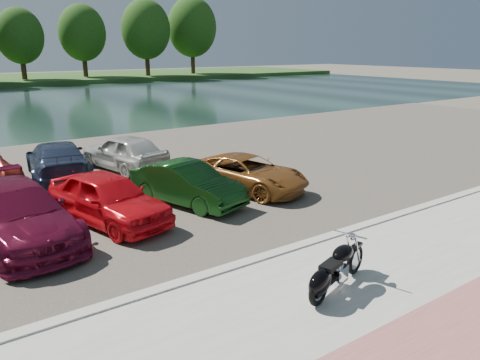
# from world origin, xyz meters

# --- Properties ---
(ground) EXTENTS (200.00, 200.00, 0.00)m
(ground) POSITION_xyz_m (0.00, 0.00, 0.00)
(ground) COLOR #595447
(ground) RESTS_ON ground
(promenade) EXTENTS (60.00, 6.00, 0.10)m
(promenade) POSITION_xyz_m (0.00, -1.00, 0.05)
(promenade) COLOR #ABA9A1
(promenade) RESTS_ON ground
(pink_path) EXTENTS (60.00, 2.00, 0.01)m
(pink_path) POSITION_xyz_m (0.00, -2.50, 0.10)
(pink_path) COLOR #8E5051
(pink_path) RESTS_ON promenade
(kerb) EXTENTS (60.00, 0.30, 0.14)m
(kerb) POSITION_xyz_m (0.00, 2.00, 0.07)
(kerb) COLOR #ABA9A1
(kerb) RESTS_ON ground
(parking_lot) EXTENTS (60.00, 18.00, 0.04)m
(parking_lot) POSITION_xyz_m (0.00, 11.00, 0.02)
(parking_lot) COLOR #443F37
(parking_lot) RESTS_ON ground
(river) EXTENTS (120.00, 40.00, 0.00)m
(river) POSITION_xyz_m (0.00, 40.00, 0.00)
(river) COLOR #182C28
(river) RESTS_ON ground
(far_trees) EXTENTS (70.25, 10.68, 12.52)m
(far_trees) POSITION_xyz_m (4.36, 65.79, 7.49)
(far_trees) COLOR #312312
(far_trees) RESTS_ON far_bank
(motorcycle) EXTENTS (2.27, 1.01, 1.05)m
(motorcycle) POSITION_xyz_m (-1.26, -0.11, 0.56)
(motorcycle) COLOR black
(motorcycle) RESTS_ON promenade
(car_3) EXTENTS (2.67, 5.43, 1.52)m
(car_3) POSITION_xyz_m (-5.91, 6.50, 0.80)
(car_3) COLOR maroon
(car_3) RESTS_ON parking_lot
(car_4) EXTENTS (2.78, 4.59, 1.46)m
(car_4) POSITION_xyz_m (-3.51, 6.49, 0.77)
(car_4) COLOR red
(car_4) RESTS_ON parking_lot
(car_5) EXTENTS (2.55, 4.28, 1.33)m
(car_5) POSITION_xyz_m (-0.84, 6.70, 0.71)
(car_5) COLOR #0E340F
(car_5) RESTS_ON parking_lot
(car_6) EXTENTS (3.32, 4.88, 1.24)m
(car_6) POSITION_xyz_m (1.60, 6.78, 0.66)
(car_6) COLOR brown
(car_6) RESTS_ON parking_lot
(car_11) EXTENTS (2.74, 5.29, 1.47)m
(car_11) POSITION_xyz_m (-3.46, 12.13, 0.77)
(car_11) COLOR #28334F
(car_11) RESTS_ON parking_lot
(car_12) EXTENTS (2.71, 4.64, 1.48)m
(car_12) POSITION_xyz_m (-0.83, 12.05, 0.78)
(car_12) COLOR silver
(car_12) RESTS_ON parking_lot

